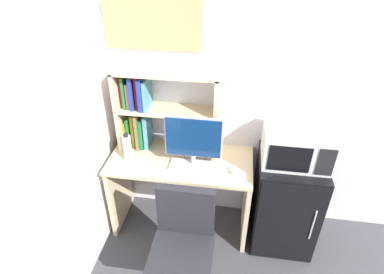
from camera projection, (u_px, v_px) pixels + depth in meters
name	position (u px, v px, depth m)	size (l,w,h in m)	color
wall_back	(363.00, 96.00, 2.44)	(6.40, 0.04, 2.60)	silver
desk	(181.00, 181.00, 2.79)	(1.18, 0.55, 0.76)	beige
hutch_bookshelf	(152.00, 109.00, 2.63)	(0.83, 0.25, 0.70)	beige
monitor	(193.00, 141.00, 2.47)	(0.45, 0.20, 0.44)	#B7B7BC
keyboard	(196.00, 166.00, 2.57)	(0.42, 0.14, 0.02)	silver
computer_mouse	(233.00, 169.00, 2.52)	(0.06, 0.10, 0.04)	silver
water_bottle	(127.00, 147.00, 2.61)	(0.07, 0.07, 0.24)	silver
mini_fridge	(285.00, 201.00, 2.72)	(0.51, 0.55, 0.85)	black
microwave	(297.00, 146.00, 2.41)	(0.50, 0.35, 0.28)	silver
desk_fan	(315.00, 115.00, 2.24)	(0.18, 0.11, 0.26)	silver
desk_chair	(183.00, 256.00, 2.28)	(0.49, 0.49, 0.93)	black
wall_corkboard	(152.00, 22.00, 2.35)	(0.74, 0.02, 0.41)	tan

